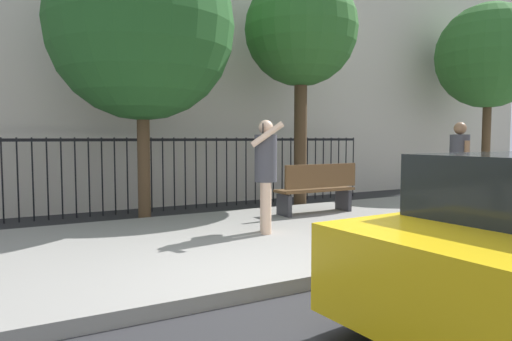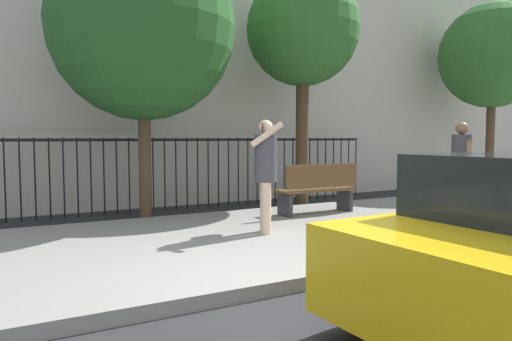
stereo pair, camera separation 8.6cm
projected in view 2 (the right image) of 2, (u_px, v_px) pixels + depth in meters
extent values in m
plane|color=#28282B|center=(284.00, 295.00, 4.69)|extent=(60.00, 60.00, 0.00)
cube|color=gray|center=(202.00, 244.00, 6.61)|extent=(28.00, 4.40, 0.15)
cube|color=black|center=(135.00, 140.00, 9.75)|extent=(12.00, 0.04, 0.06)
cylinder|color=black|center=(5.00, 180.00, 8.64)|extent=(0.03, 0.03, 1.60)
cylinder|color=black|center=(20.00, 180.00, 8.77)|extent=(0.03, 0.03, 1.60)
cylinder|color=black|center=(35.00, 179.00, 8.89)|extent=(0.03, 0.03, 1.60)
cylinder|color=black|center=(50.00, 179.00, 9.01)|extent=(0.03, 0.03, 1.60)
cylinder|color=black|center=(64.00, 178.00, 9.13)|extent=(0.03, 0.03, 1.60)
cylinder|color=black|center=(78.00, 178.00, 9.25)|extent=(0.03, 0.03, 1.60)
cylinder|color=black|center=(91.00, 177.00, 9.38)|extent=(0.03, 0.03, 1.60)
cylinder|color=black|center=(104.00, 177.00, 9.50)|extent=(0.03, 0.03, 1.60)
cylinder|color=black|center=(117.00, 176.00, 9.62)|extent=(0.03, 0.03, 1.60)
cylinder|color=black|center=(129.00, 176.00, 9.74)|extent=(0.03, 0.03, 1.60)
cylinder|color=black|center=(141.00, 175.00, 9.86)|extent=(0.03, 0.03, 1.60)
cylinder|color=black|center=(153.00, 175.00, 9.99)|extent=(0.03, 0.03, 1.60)
cylinder|color=black|center=(165.00, 174.00, 10.11)|extent=(0.03, 0.03, 1.60)
cylinder|color=black|center=(176.00, 174.00, 10.23)|extent=(0.03, 0.03, 1.60)
cylinder|color=black|center=(187.00, 173.00, 10.35)|extent=(0.03, 0.03, 1.60)
cylinder|color=black|center=(198.00, 173.00, 10.47)|extent=(0.03, 0.03, 1.60)
cylinder|color=black|center=(208.00, 173.00, 10.60)|extent=(0.03, 0.03, 1.60)
cylinder|color=black|center=(218.00, 172.00, 10.72)|extent=(0.03, 0.03, 1.60)
cylinder|color=black|center=(229.00, 172.00, 10.84)|extent=(0.03, 0.03, 1.60)
cylinder|color=black|center=(238.00, 171.00, 10.96)|extent=(0.03, 0.03, 1.60)
cylinder|color=black|center=(248.00, 171.00, 11.08)|extent=(0.03, 0.03, 1.60)
cylinder|color=black|center=(257.00, 171.00, 11.21)|extent=(0.03, 0.03, 1.60)
cylinder|color=black|center=(266.00, 170.00, 11.33)|extent=(0.03, 0.03, 1.60)
cylinder|color=black|center=(275.00, 170.00, 11.45)|extent=(0.03, 0.03, 1.60)
cylinder|color=black|center=(284.00, 170.00, 11.57)|extent=(0.03, 0.03, 1.60)
cylinder|color=black|center=(293.00, 169.00, 11.70)|extent=(0.03, 0.03, 1.60)
cylinder|color=black|center=(301.00, 169.00, 11.82)|extent=(0.03, 0.03, 1.60)
cylinder|color=black|center=(310.00, 169.00, 11.94)|extent=(0.03, 0.03, 1.60)
cylinder|color=black|center=(318.00, 168.00, 12.06)|extent=(0.03, 0.03, 1.60)
cylinder|color=black|center=(326.00, 168.00, 12.18)|extent=(0.03, 0.03, 1.60)
cylinder|color=black|center=(333.00, 168.00, 12.31)|extent=(0.03, 0.03, 1.60)
cylinder|color=black|center=(341.00, 168.00, 12.43)|extent=(0.03, 0.03, 1.60)
cylinder|color=black|center=(348.00, 167.00, 12.55)|extent=(0.03, 0.03, 1.60)
cylinder|color=black|center=(356.00, 167.00, 12.67)|extent=(0.03, 0.03, 1.60)
cylinder|color=black|center=(381.00, 285.00, 4.02)|extent=(0.65, 0.25, 0.64)
cylinder|color=beige|center=(266.00, 208.00, 6.95)|extent=(0.15, 0.15, 0.78)
cylinder|color=beige|center=(265.00, 206.00, 7.14)|extent=(0.15, 0.15, 0.78)
cylinder|color=#3F3F47|center=(266.00, 158.00, 6.99)|extent=(0.45, 0.45, 0.71)
sphere|color=beige|center=(266.00, 127.00, 6.96)|extent=(0.22, 0.22, 0.22)
cylinder|color=beige|center=(267.00, 134.00, 6.77)|extent=(0.49, 0.28, 0.38)
cylinder|color=beige|center=(264.00, 159.00, 7.19)|extent=(0.09, 0.09, 0.54)
cube|color=black|center=(263.00, 128.00, 6.81)|extent=(0.04, 0.07, 0.15)
cube|color=brown|center=(264.00, 164.00, 7.26)|extent=(0.26, 0.32, 0.34)
cylinder|color=#936B4C|center=(464.00, 197.00, 8.29)|extent=(0.15, 0.15, 0.78)
cylinder|color=#936B4C|center=(456.00, 195.00, 8.48)|extent=(0.15, 0.15, 0.78)
cylinder|color=#3F3F47|center=(461.00, 155.00, 8.33)|extent=(0.42, 0.42, 0.72)
sphere|color=#936B4C|center=(462.00, 128.00, 8.30)|extent=(0.22, 0.22, 0.22)
cylinder|color=#936B4C|center=(469.00, 156.00, 8.14)|extent=(0.09, 0.09, 0.55)
cylinder|color=#936B4C|center=(454.00, 155.00, 8.53)|extent=(0.09, 0.09, 0.55)
cube|color=brown|center=(316.00, 190.00, 8.89)|extent=(1.60, 0.45, 0.05)
cube|color=brown|center=(322.00, 176.00, 8.70)|extent=(1.60, 0.06, 0.44)
cube|color=#333338|center=(285.00, 205.00, 8.57)|extent=(0.08, 0.41, 0.40)
cube|color=#333338|center=(345.00, 200.00, 9.24)|extent=(0.08, 0.41, 0.40)
cylinder|color=#4C3823|center=(490.00, 139.00, 13.40)|extent=(0.24, 0.24, 3.12)
sphere|color=#2D6628|center=(493.00, 55.00, 13.24)|extent=(2.97, 2.97, 2.97)
cylinder|color=#4C3823|center=(302.00, 135.00, 10.42)|extent=(0.29, 0.29, 3.30)
sphere|color=#2D6628|center=(303.00, 29.00, 10.26)|extent=(2.50, 2.50, 2.50)
cylinder|color=#4C3823|center=(145.00, 152.00, 8.54)|extent=(0.23, 0.23, 2.66)
sphere|color=#235623|center=(143.00, 27.00, 8.38)|extent=(3.35, 3.35, 3.35)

